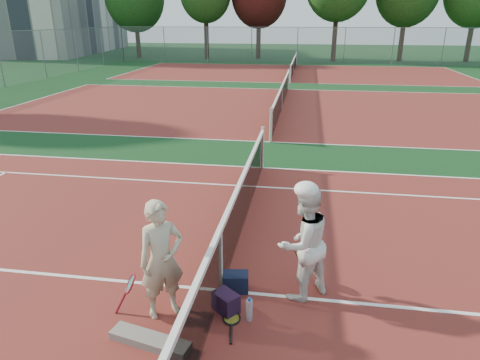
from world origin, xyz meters
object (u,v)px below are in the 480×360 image
Objects in this scene: net_main at (221,260)px; sports_bag_navy at (236,282)px; racket_black_held at (298,265)px; player_b at (303,243)px; racket_spare at (232,318)px; player_a at (162,260)px; sports_bag_purple at (226,302)px; racket_red at (131,293)px; water_bottle at (249,310)px.

sports_bag_navy is at bearing 12.23° from net_main.
sports_bag_navy is at bearing -1.01° from racket_black_held.
player_b is 2.74× the size of racket_spare.
player_b reaches higher than racket_spare.
racket_black_held is at bearing -120.76° from player_b.
player_a reaches higher than net_main.
player_a is 1.05m from sports_bag_purple.
net_main is 1.27m from racket_red.
player_b is at bearing -6.81° from racket_red.
racket_spare is at bearing -66.62° from net_main.
racket_red is at bearing 147.96° from player_a.
player_a reaches higher than racket_spare.
player_a is at bearing 80.63° from racket_spare.
sports_bag_purple reaches higher than racket_spare.
net_main is at bearing -36.12° from player_b.
player_b is (1.77, 0.67, 0.02)m from player_a.
sports_bag_navy reaches higher than racket_spare.
player_b is at bearing 76.77° from racket_black_held.
racket_spare is (0.25, -0.59, -0.49)m from net_main.
racket_red reaches higher than racket_spare.
player_b is 0.62m from racket_black_held.
net_main is 0.81m from racket_spare.
racket_black_held is at bearing 22.31° from sports_bag_navy.
net_main is at bearing 130.42° from water_bottle.
racket_spare is 1.71× the size of sports_bag_navy.
sports_bag_navy is (-0.92, -0.05, -0.68)m from player_b.
sports_bag_navy is 0.67m from water_bottle.
sports_bag_purple is at bearing -70.91° from net_main.
net_main reaches higher than sports_bag_navy.
water_bottle is at bearing -36.26° from player_a.
net_main is at bearing 5.06° from racket_red.
sports_bag_purple is (-0.06, -0.48, -0.00)m from sports_bag_navy.
net_main is 0.43m from sports_bag_navy.
player_a is 1.19m from racket_spare.
water_bottle is (-0.64, -0.66, -0.67)m from player_b.
player_b reaches higher than racket_red.
net_main is 32.40× the size of sports_bag_purple.
sports_bag_navy is at bearing -37.87° from player_b.
player_b is 1.14m from water_bottle.
water_bottle is (0.27, -0.61, 0.01)m from sports_bag_navy.
player_b is 1.30m from sports_bag_purple.
racket_black_held is 1.31m from racket_spare.
sports_bag_purple is (0.15, -0.43, -0.37)m from net_main.
sports_bag_navy is (1.29, 0.66, -0.13)m from racket_red.
water_bottle is (0.48, -0.57, -0.36)m from net_main.
water_bottle is at bearing 4.93° from player_b.
water_bottle is at bearing -22.83° from racket_red.
player_b reaches higher than sports_bag_purple.
water_bottle is at bearing -49.58° from net_main.
sports_bag_navy is 1.17× the size of water_bottle.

